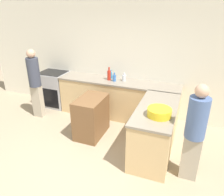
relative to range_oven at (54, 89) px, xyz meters
name	(u,v)px	position (x,y,z in m)	size (l,w,h in m)	color
ground_plane	(74,173)	(1.85, -2.18, -0.47)	(14.00, 14.00, 0.00)	tan
wall_back	(123,61)	(1.85, 0.34, 0.88)	(8.00, 0.06, 2.70)	silver
counter_back	(118,99)	(1.85, 0.00, 0.00)	(2.94, 0.64, 0.94)	#D6B27A
counter_peninsula	(155,130)	(2.97, -1.09, 0.00)	(0.69, 1.60, 0.94)	#D6B27A
range_oven	(54,89)	(0.00, 0.00, 0.00)	(0.74, 0.62, 0.95)	#ADADB2
island_table	(91,117)	(1.60, -0.98, -0.05)	(0.51, 0.80, 0.85)	brown
mixing_bowl	(159,112)	(3.06, -1.40, 0.53)	(0.40, 0.40, 0.14)	yellow
water_bottle_blue	(114,78)	(1.77, -0.04, 0.55)	(0.08, 0.08, 0.20)	#386BB7
vinegar_bottle_clear	(124,78)	(1.97, 0.06, 0.54)	(0.09, 0.09, 0.20)	silver
dish_soap_bottle	(111,75)	(1.62, 0.12, 0.55)	(0.07, 0.07, 0.21)	#338CBF
hot_sauce_bottle	(109,75)	(1.62, 0.00, 0.59)	(0.08, 0.08, 0.32)	red
person_by_range	(35,81)	(-0.01, -0.70, 0.46)	(0.28, 0.28, 1.69)	#ADA38E
person_at_peninsula	(195,130)	(3.63, -1.57, 0.42)	(0.30, 0.30, 1.63)	#ADA38E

